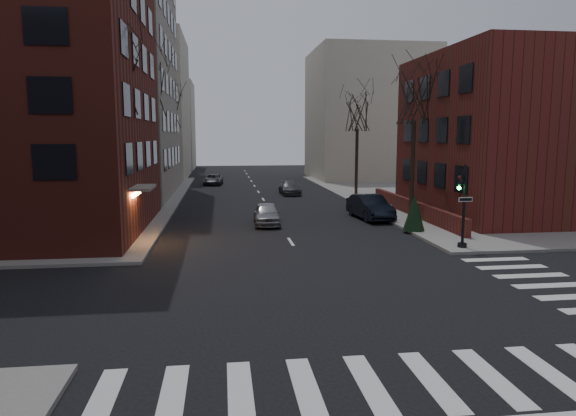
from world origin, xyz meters
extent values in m
plane|color=black|center=(0.00, 0.00, 0.00)|extent=(160.00, 160.00, 0.00)
cube|color=gray|center=(29.00, 30.00, 0.07)|extent=(44.00, 44.00, 0.15)
cube|color=gray|center=(-17.00, 34.00, 14.00)|extent=(18.00, 18.00, 28.00)
cube|color=#581B19|center=(16.50, 19.00, 5.50)|extent=(12.00, 14.00, 11.00)
cube|color=#581B19|center=(9.30, 19.00, 0.65)|extent=(0.35, 16.00, 1.00)
cube|color=#BDB5A0|center=(-15.00, 55.00, 9.00)|extent=(14.00, 16.00, 18.00)
cube|color=#BDB5A0|center=(15.00, 50.00, 8.00)|extent=(14.00, 14.00, 16.00)
cube|color=#BDB5A0|center=(-13.00, 72.00, 7.00)|extent=(10.00, 12.00, 14.00)
cylinder|color=black|center=(8.00, 9.00, 2.15)|extent=(0.14, 0.14, 4.00)
cylinder|color=black|center=(8.00, 9.00, 0.25)|extent=(0.44, 0.44, 0.20)
imported|color=black|center=(7.75, 9.00, 3.00)|extent=(0.16, 0.20, 1.00)
sphere|color=#19FF4C|center=(7.68, 8.95, 3.05)|extent=(0.18, 0.18, 0.18)
cube|color=white|center=(8.00, 8.88, 2.50)|extent=(0.70, 0.03, 0.22)
cylinder|color=#2D231C|center=(-8.80, 14.00, 3.47)|extent=(0.28, 0.28, 6.65)
cylinder|color=#2D231C|center=(-8.80, 26.00, 3.65)|extent=(0.28, 0.28, 7.00)
cylinder|color=#2D231C|center=(-8.80, 40.00, 3.30)|extent=(0.28, 0.28, 6.30)
cylinder|color=#2D231C|center=(8.80, 18.00, 3.30)|extent=(0.28, 0.28, 6.30)
cylinder|color=#2D231C|center=(8.80, 32.00, 3.12)|extent=(0.28, 0.28, 5.95)
cylinder|color=black|center=(-8.20, 22.00, 3.15)|extent=(0.12, 0.12, 6.00)
sphere|color=#FFA54C|center=(-8.20, 22.00, 6.25)|extent=(0.36, 0.36, 0.36)
cylinder|color=black|center=(-8.20, 42.00, 3.15)|extent=(0.12, 0.12, 6.00)
sphere|color=#FFA54C|center=(-8.20, 42.00, 6.25)|extent=(0.36, 0.36, 0.36)
imported|color=black|center=(6.20, 18.62, 0.81)|extent=(2.18, 5.04, 1.61)
imported|color=#929397|center=(-0.80, 17.35, 0.68)|extent=(1.74, 4.04, 1.36)
imported|color=#424146|center=(2.79, 33.47, 0.62)|extent=(1.82, 4.33, 1.25)
imported|color=#3F3F44|center=(-4.51, 43.82, 0.59)|extent=(2.32, 4.40, 1.18)
cube|color=silver|center=(7.30, 18.27, 0.59)|extent=(0.55, 0.65, 0.87)
cone|color=black|center=(7.30, 13.57, 1.17)|extent=(1.37, 1.37, 2.05)
camera|label=1|loc=(-3.51, -14.10, 5.55)|focal=32.00mm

